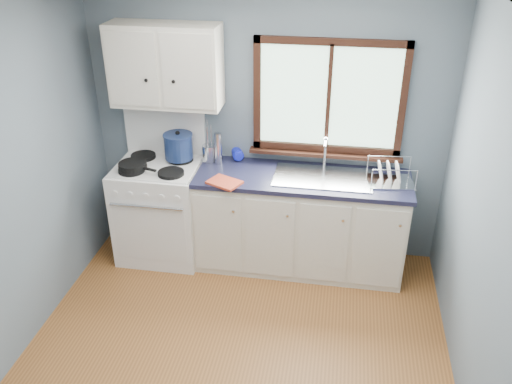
% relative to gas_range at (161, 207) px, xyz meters
% --- Properties ---
extents(floor, '(3.20, 3.60, 0.02)m').
position_rel_gas_range_xyz_m(floor, '(0.95, -1.47, -0.50)').
color(floor, '#93592A').
rests_on(floor, ground).
extents(ceiling, '(3.20, 3.60, 0.02)m').
position_rel_gas_range_xyz_m(ceiling, '(0.95, -1.47, 2.02)').
color(ceiling, white).
rests_on(ceiling, wall_back).
extents(wall_back, '(3.20, 0.02, 2.50)m').
position_rel_gas_range_xyz_m(wall_back, '(0.95, 0.34, 0.76)').
color(wall_back, slate).
rests_on(wall_back, ground).
extents(wall_right, '(0.02, 3.60, 2.50)m').
position_rel_gas_range_xyz_m(wall_right, '(2.56, -1.47, 0.76)').
color(wall_right, slate).
rests_on(wall_right, ground).
extents(gas_range, '(0.76, 0.69, 1.36)m').
position_rel_gas_range_xyz_m(gas_range, '(0.00, 0.00, 0.00)').
color(gas_range, white).
rests_on(gas_range, floor).
extents(base_cabinets, '(1.85, 0.60, 0.88)m').
position_rel_gas_range_xyz_m(base_cabinets, '(1.31, 0.02, -0.08)').
color(base_cabinets, silver).
rests_on(base_cabinets, floor).
extents(countertop, '(1.89, 0.64, 0.04)m').
position_rel_gas_range_xyz_m(countertop, '(1.31, 0.02, 0.41)').
color(countertop, black).
rests_on(countertop, base_cabinets).
extents(sink, '(0.84, 0.46, 0.44)m').
position_rel_gas_range_xyz_m(sink, '(1.49, 0.02, 0.37)').
color(sink, silver).
rests_on(sink, countertop).
extents(window, '(1.36, 0.10, 1.03)m').
position_rel_gas_range_xyz_m(window, '(1.48, 0.30, 0.98)').
color(window, '#9EC6A8').
rests_on(window, wall_back).
extents(upper_cabinets, '(0.95, 0.35, 0.70)m').
position_rel_gas_range_xyz_m(upper_cabinets, '(0.10, 0.15, 1.31)').
color(upper_cabinets, silver).
rests_on(upper_cabinets, wall_back).
extents(skillet, '(0.40, 0.31, 0.05)m').
position_rel_gas_range_xyz_m(skillet, '(-0.17, -0.14, 0.49)').
color(skillet, black).
rests_on(skillet, gas_range).
extents(stockpot, '(0.30, 0.30, 0.26)m').
position_rel_gas_range_xyz_m(stockpot, '(0.17, 0.13, 0.58)').
color(stockpot, navy).
rests_on(stockpot, gas_range).
extents(utensil_crock, '(0.16, 0.16, 0.40)m').
position_rel_gas_range_xyz_m(utensil_crock, '(0.44, 0.19, 0.51)').
color(utensil_crock, silver).
rests_on(utensil_crock, countertop).
extents(thermos, '(0.09, 0.09, 0.30)m').
position_rel_gas_range_xyz_m(thermos, '(0.53, 0.15, 0.57)').
color(thermos, silver).
rests_on(thermos, countertop).
extents(soap_bottle, '(0.13, 0.13, 0.27)m').
position_rel_gas_range_xyz_m(soap_bottle, '(0.71, 0.21, 0.56)').
color(soap_bottle, '#141FC2').
rests_on(soap_bottle, countertop).
extents(dish_towel, '(0.33, 0.29, 0.02)m').
position_rel_gas_range_xyz_m(dish_towel, '(0.67, -0.23, 0.44)').
color(dish_towel, '#C5442A').
rests_on(dish_towel, countertop).
extents(dish_rack, '(0.41, 0.33, 0.20)m').
position_rel_gas_range_xyz_m(dish_rack, '(2.05, 0.02, 0.48)').
color(dish_rack, silver).
rests_on(dish_rack, countertop).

